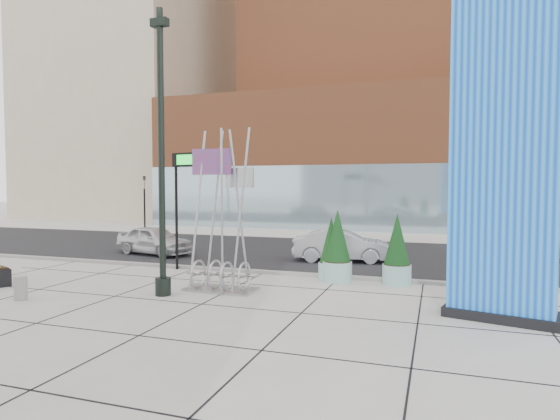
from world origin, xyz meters
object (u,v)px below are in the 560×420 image
(lamp_post, at_px, (162,180))
(concrete_bollard, at_px, (21,288))
(car_silver_mid, at_px, (342,246))
(blue_pylon, at_px, (505,149))
(overhead_street_sign, at_px, (194,170))
(public_art_sculpture, at_px, (221,248))
(car_white_west, at_px, (154,240))

(lamp_post, distance_m, concrete_bollard, 5.28)
(concrete_bollard, xyz_separation_m, car_silver_mid, (7.77, 10.05, 0.36))
(blue_pylon, xyz_separation_m, overhead_street_sign, (-10.85, 3.64, -0.27))
(lamp_post, relative_size, overhead_street_sign, 1.86)
(blue_pylon, bearing_deg, public_art_sculpture, -170.81)
(public_art_sculpture, height_order, overhead_street_sign, public_art_sculpture)
(public_art_sculpture, distance_m, overhead_street_sign, 4.75)
(lamp_post, bearing_deg, blue_pylon, 2.94)
(lamp_post, bearing_deg, public_art_sculpture, 40.19)
(car_silver_mid, bearing_deg, public_art_sculpture, 149.85)
(car_white_west, relative_size, car_silver_mid, 0.95)
(blue_pylon, relative_size, car_white_west, 2.16)
(car_white_west, distance_m, car_silver_mid, 9.27)
(concrete_bollard, bearing_deg, overhead_street_sign, 67.08)
(car_silver_mid, bearing_deg, lamp_post, 144.09)
(blue_pylon, bearing_deg, lamp_post, -162.92)
(public_art_sculpture, relative_size, overhead_street_sign, 1.11)
(lamp_post, distance_m, car_silver_mid, 9.57)
(overhead_street_sign, bearing_deg, blue_pylon, -7.15)
(blue_pylon, xyz_separation_m, car_white_west, (-14.86, 6.83, -3.63))
(public_art_sculpture, relative_size, car_white_west, 1.26)
(blue_pylon, height_order, car_white_west, blue_pylon)
(blue_pylon, height_order, lamp_post, blue_pylon)
(blue_pylon, distance_m, overhead_street_sign, 11.45)
(public_art_sculpture, height_order, car_silver_mid, public_art_sculpture)
(lamp_post, height_order, public_art_sculpture, lamp_post)
(concrete_bollard, height_order, overhead_street_sign, overhead_street_sign)
(concrete_bollard, bearing_deg, car_silver_mid, 52.31)
(overhead_street_sign, relative_size, car_silver_mid, 1.08)
(public_art_sculpture, relative_size, car_silver_mid, 1.20)
(overhead_street_sign, bearing_deg, car_white_west, 152.78)
(public_art_sculpture, xyz_separation_m, car_silver_mid, (2.61, 6.97, -0.66))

